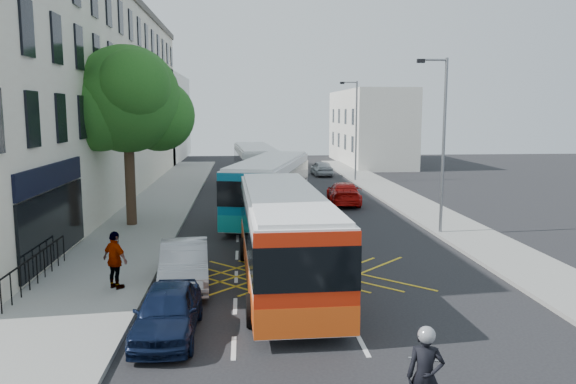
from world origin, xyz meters
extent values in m
plane|color=black|center=(0.00, 0.00, 0.00)|extent=(120.00, 120.00, 0.00)
cube|color=gray|center=(-8.50, 15.00, 0.07)|extent=(5.00, 70.00, 0.15)
cube|color=gray|center=(7.50, 15.00, 0.07)|extent=(3.00, 70.00, 0.15)
cube|color=beige|center=(-14.00, 24.50, 6.50)|extent=(8.00, 45.00, 13.00)
cube|color=black|center=(-9.95, 8.00, 3.40)|extent=(0.12, 7.00, 0.90)
cube|color=black|center=(-9.95, 8.00, 1.60)|extent=(0.12, 7.00, 2.60)
cube|color=silver|center=(-14.00, 55.00, 5.00)|extent=(8.00, 20.00, 10.00)
cube|color=silver|center=(11.00, 48.00, 4.00)|extent=(6.00, 18.00, 8.00)
cylinder|color=#382619|center=(-8.50, 15.00, 2.35)|extent=(0.50, 0.50, 4.40)
sphere|color=#195117|center=(-8.50, 15.00, 6.35)|extent=(5.20, 5.20, 5.20)
sphere|color=#195117|center=(-7.10, 15.80, 5.55)|extent=(3.60, 3.60, 3.60)
sphere|color=#195117|center=(-9.70, 14.40, 5.75)|extent=(3.80, 3.80, 3.80)
sphere|color=#195117|center=(-7.90, 13.70, 6.95)|extent=(3.40, 3.40, 3.40)
sphere|color=#195117|center=(-9.30, 16.10, 7.35)|extent=(3.20, 3.20, 3.20)
cylinder|color=slate|center=(6.30, 12.00, 4.15)|extent=(0.14, 0.14, 8.00)
cylinder|color=slate|center=(5.70, 12.00, 8.05)|extent=(1.20, 0.10, 0.10)
cube|color=black|center=(5.10, 12.00, 8.00)|extent=(0.35, 0.15, 0.18)
cylinder|color=slate|center=(6.30, 32.00, 4.15)|extent=(0.14, 0.14, 8.00)
cylinder|color=slate|center=(5.70, 32.00, 8.05)|extent=(1.20, 0.10, 0.10)
cube|color=black|center=(5.10, 32.00, 8.00)|extent=(0.35, 0.15, 0.18)
cube|color=silver|center=(-1.58, 5.13, 1.69)|extent=(2.82, 11.16, 2.67)
cube|color=silver|center=(-1.58, 5.13, 3.08)|extent=(2.61, 10.93, 0.12)
cube|color=black|center=(-1.58, 5.13, 2.07)|extent=(2.88, 11.22, 1.11)
cube|color=#DA4812|center=(-1.58, 5.13, 0.76)|extent=(2.87, 11.21, 0.76)
cube|color=red|center=(-1.43, -0.38, 1.71)|extent=(2.56, 0.17, 2.52)
cube|color=#FF0C0C|center=(-2.44, -0.42, 1.01)|extent=(0.25, 0.07, 0.25)
cube|color=#FF0C0C|center=(-0.42, -0.36, 1.01)|extent=(0.25, 0.07, 0.25)
cylinder|color=black|center=(-2.92, 8.13, 0.45)|extent=(0.31, 0.91, 0.91)
cylinder|color=black|center=(-0.40, 8.19, 0.45)|extent=(0.31, 0.91, 0.91)
cylinder|color=black|center=(-2.74, 1.37, 0.45)|extent=(0.31, 0.91, 0.91)
cylinder|color=black|center=(-0.22, 1.44, 0.45)|extent=(0.31, 0.91, 0.91)
cube|color=silver|center=(-1.43, 16.90, 1.74)|extent=(5.24, 11.74, 2.76)
cube|color=silver|center=(-1.43, 16.90, 3.17)|extent=(4.98, 11.46, 0.12)
cube|color=black|center=(-1.43, 16.90, 2.13)|extent=(5.31, 11.81, 1.14)
cube|color=#0B948F|center=(-1.43, 16.90, 0.78)|extent=(5.30, 11.80, 0.78)
cube|color=#0B6A8D|center=(-2.78, 11.37, 1.77)|extent=(2.59, 0.72, 2.60)
cube|color=#FF0C0C|center=(-3.81, 11.61, 1.04)|extent=(0.26, 0.12, 0.25)
cube|color=#FF0C0C|center=(-1.77, 11.12, 1.04)|extent=(0.26, 0.12, 0.25)
cylinder|color=black|center=(-1.96, 20.25, 0.47)|extent=(0.51, 0.98, 0.94)
cylinder|color=black|center=(0.57, 19.63, 0.47)|extent=(0.51, 0.98, 0.94)
cylinder|color=black|center=(-3.61, 13.47, 0.47)|extent=(0.51, 0.98, 0.94)
cylinder|color=black|center=(-1.08, 12.86, 0.47)|extent=(0.51, 0.98, 0.94)
cube|color=silver|center=(-1.98, 28.76, 1.72)|extent=(3.24, 11.40, 2.72)
cube|color=silver|center=(-1.98, 28.76, 3.12)|extent=(3.02, 11.17, 0.12)
cube|color=black|center=(-1.98, 28.76, 2.10)|extent=(3.30, 11.47, 1.13)
cube|color=#0C9B97|center=(-1.98, 28.76, 0.77)|extent=(3.29, 11.46, 0.77)
cube|color=white|center=(-1.64, 23.17, 1.74)|extent=(2.60, 0.26, 2.56)
cube|color=#FF0C0C|center=(-2.67, 23.10, 1.02)|extent=(0.25, 0.08, 0.25)
cube|color=#FF0C0C|center=(-0.61, 23.22, 1.02)|extent=(0.25, 0.08, 0.25)
cylinder|color=black|center=(-3.45, 31.75, 0.46)|extent=(0.34, 0.94, 0.92)
cylinder|color=black|center=(-0.89, 31.91, 0.46)|extent=(0.34, 0.94, 0.92)
cylinder|color=black|center=(-3.03, 24.90, 0.46)|extent=(0.34, 0.94, 0.92)
cylinder|color=black|center=(-0.48, 25.06, 0.46)|extent=(0.34, 0.94, 0.92)
cube|color=black|center=(0.38, -3.65, 0.85)|extent=(0.44, 0.55, 0.21)
cylinder|color=slate|center=(0.54, -3.19, 0.74)|extent=(0.21, 0.46, 0.89)
cylinder|color=slate|center=(0.48, -3.34, 1.11)|extent=(0.62, 0.25, 0.04)
imported|color=black|center=(0.28, -3.95, 1.07)|extent=(0.77, 0.63, 1.83)
sphere|color=#99999E|center=(0.28, -3.95, 1.86)|extent=(0.32, 0.32, 0.32)
imported|color=black|center=(-4.90, 0.90, 0.67)|extent=(1.64, 3.94, 1.33)
imported|color=#A1A3A8|center=(-4.90, 5.20, 0.73)|extent=(1.89, 4.54, 1.46)
imported|color=#B20A07|center=(3.35, 21.07, 0.69)|extent=(2.37, 4.93, 1.39)
imported|color=#383B3F|center=(0.93, 44.21, 0.70)|extent=(2.76, 5.23, 1.40)
imported|color=#AAAEB2|center=(4.17, 36.71, 0.68)|extent=(1.81, 4.05, 1.35)
imported|color=black|center=(2.50, 47.85, 0.68)|extent=(1.59, 4.16, 1.35)
imported|color=gray|center=(-7.00, 4.56, 1.08)|extent=(1.13, 1.05, 1.86)
camera|label=1|loc=(-2.93, -13.15, 5.78)|focal=35.00mm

